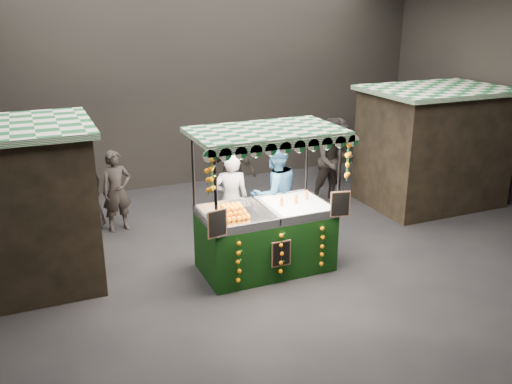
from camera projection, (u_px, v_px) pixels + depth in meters
name	position (u px, v px, depth m)	size (l,w,h in m)	color
ground	(282.00, 262.00, 9.64)	(12.00, 12.00, 0.00)	black
market_hall	(285.00, 66.00, 8.53)	(12.10, 10.10, 5.05)	black
neighbour_stall_right	(432.00, 146.00, 12.15)	(3.00, 2.20, 2.60)	black
juice_stall	(267.00, 228.00, 9.16)	(2.51, 1.47, 2.43)	black
vendor_grey	(231.00, 200.00, 10.05)	(0.74, 0.59, 1.78)	gray
vendor_blue	(275.00, 194.00, 10.03)	(1.05, 0.86, 1.99)	navy
shopper_0	(117.00, 191.00, 10.77)	(0.65, 0.48, 1.63)	#2B2523
shopper_1	(333.00, 161.00, 12.27)	(0.98, 0.79, 1.93)	black
shopper_2	(233.00, 172.00, 11.72)	(1.05, 1.04, 1.78)	black
shopper_3	(336.00, 150.00, 13.84)	(1.20, 0.99, 1.61)	#2A2522
shopper_4	(84.00, 187.00, 10.65)	(1.07, 1.00, 1.84)	#2C2423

